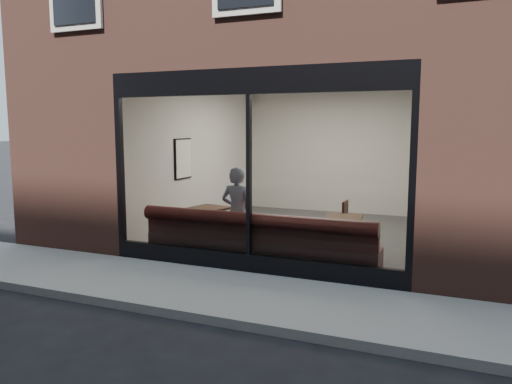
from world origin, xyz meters
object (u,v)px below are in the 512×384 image
at_px(banquette, 259,252).
at_px(cafe_chair_left, 235,234).
at_px(cafe_chair_right, 334,238).
at_px(person, 237,213).
at_px(cafe_table_left, 209,208).
at_px(cafe_table_right, 344,217).

relative_size(banquette, cafe_chair_left, 9.07).
xyz_separation_m(banquette, cafe_chair_right, (0.92, 1.51, 0.01)).
xyz_separation_m(person, cafe_table_left, (-0.91, 0.64, -0.07)).
bearing_deg(banquette, cafe_table_left, 147.41).
height_order(person, cafe_chair_left, person).
height_order(cafe_table_left, cafe_table_right, cafe_table_left).
height_order(cafe_table_left, cafe_chair_left, cafe_table_left).
bearing_deg(cafe_table_right, banquette, -140.62).
relative_size(person, cafe_chair_right, 4.33).
relative_size(banquette, cafe_table_right, 6.46).
relative_size(cafe_table_right, cafe_chair_left, 1.40).
distance_m(banquette, cafe_table_left, 1.76).
distance_m(cafe_table_left, cafe_chair_left, 0.71).
xyz_separation_m(cafe_table_right, cafe_chair_left, (-2.15, 0.11, -0.50)).
xyz_separation_m(person, cafe_chair_left, (-0.43, 0.84, -0.57)).
distance_m(person, cafe_chair_right, 1.98).
height_order(banquette, cafe_table_left, cafe_table_left).
bearing_deg(banquette, cafe_chair_right, 58.86).
bearing_deg(banquette, cafe_table_right, 39.38).
bearing_deg(person, cafe_chair_left, -63.05).
height_order(banquette, cafe_chair_left, banquette).
xyz_separation_m(cafe_table_left, cafe_chair_left, (0.47, 0.20, -0.50)).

